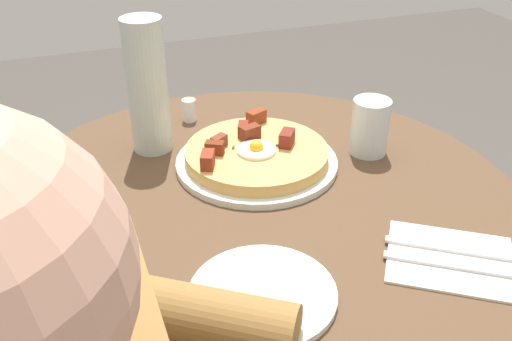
{
  "coord_description": "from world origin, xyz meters",
  "views": [
    {
      "loc": [
        0.73,
        -0.27,
        1.24
      ],
      "look_at": [
        -0.05,
        0.02,
        0.74
      ],
      "focal_mm": 40.48,
      "sensor_mm": 36.0,
      "label": 1
    }
  ],
  "objects_px": {
    "dining_table": "(255,278)",
    "breakfast_pizza": "(256,153)",
    "pizza_plate": "(257,162)",
    "fork": "(451,265)",
    "water_glass": "(370,127)",
    "salt_shaker": "(189,110)",
    "pepper_shaker": "(41,198)",
    "water_bottle": "(147,87)",
    "knife": "(451,249)",
    "bread_plate": "(263,294)"
  },
  "relations": [
    {
      "from": "breakfast_pizza",
      "to": "water_bottle",
      "type": "distance_m",
      "value": 0.22
    },
    {
      "from": "water_bottle",
      "to": "salt_shaker",
      "type": "distance_m",
      "value": 0.16
    },
    {
      "from": "dining_table",
      "to": "pepper_shaker",
      "type": "height_order",
      "value": "pepper_shaker"
    },
    {
      "from": "breakfast_pizza",
      "to": "bread_plate",
      "type": "xyz_separation_m",
      "value": [
        0.32,
        -0.11,
        -0.02
      ]
    },
    {
      "from": "pizza_plate",
      "to": "water_bottle",
      "type": "bearing_deg",
      "value": -128.7
    },
    {
      "from": "fork",
      "to": "water_glass",
      "type": "xyz_separation_m",
      "value": [
        -0.33,
        0.06,
        0.05
      ]
    },
    {
      "from": "dining_table",
      "to": "fork",
      "type": "distance_m",
      "value": 0.36
    },
    {
      "from": "breakfast_pizza",
      "to": "water_bottle",
      "type": "relative_size",
      "value": 1.03
    },
    {
      "from": "water_glass",
      "to": "knife",
      "type": "bearing_deg",
      "value": -7.13
    },
    {
      "from": "water_glass",
      "to": "salt_shaker",
      "type": "relative_size",
      "value": 2.26
    },
    {
      "from": "dining_table",
      "to": "breakfast_pizza",
      "type": "xyz_separation_m",
      "value": [
        -0.1,
        0.04,
        0.2
      ]
    },
    {
      "from": "knife",
      "to": "fork",
      "type": "bearing_deg",
      "value": -90.0
    },
    {
      "from": "dining_table",
      "to": "pizza_plate",
      "type": "relative_size",
      "value": 3.07
    },
    {
      "from": "fork",
      "to": "knife",
      "type": "height_order",
      "value": "same"
    },
    {
      "from": "fork",
      "to": "water_bottle",
      "type": "xyz_separation_m",
      "value": [
        -0.48,
        -0.31,
        0.12
      ]
    },
    {
      "from": "water_bottle",
      "to": "pizza_plate",
      "type": "bearing_deg",
      "value": 51.3
    },
    {
      "from": "pepper_shaker",
      "to": "water_glass",
      "type": "bearing_deg",
      "value": 89.52
    },
    {
      "from": "knife",
      "to": "salt_shaker",
      "type": "relative_size",
      "value": 3.94
    },
    {
      "from": "salt_shaker",
      "to": "pepper_shaker",
      "type": "relative_size",
      "value": 0.91
    },
    {
      "from": "dining_table",
      "to": "water_glass",
      "type": "distance_m",
      "value": 0.34
    },
    {
      "from": "breakfast_pizza",
      "to": "water_glass",
      "type": "xyz_separation_m",
      "value": [
        0.03,
        0.21,
        0.03
      ]
    },
    {
      "from": "salt_shaker",
      "to": "breakfast_pizza",
      "type": "bearing_deg",
      "value": 16.51
    },
    {
      "from": "pizza_plate",
      "to": "breakfast_pizza",
      "type": "relative_size",
      "value": 1.13
    },
    {
      "from": "water_bottle",
      "to": "knife",
      "type": "bearing_deg",
      "value": 36.21
    },
    {
      "from": "water_bottle",
      "to": "salt_shaker",
      "type": "height_order",
      "value": "water_bottle"
    },
    {
      "from": "water_glass",
      "to": "pepper_shaker",
      "type": "relative_size",
      "value": 2.04
    },
    {
      "from": "dining_table",
      "to": "water_glass",
      "type": "xyz_separation_m",
      "value": [
        -0.07,
        0.25,
        0.22
      ]
    },
    {
      "from": "dining_table",
      "to": "breakfast_pizza",
      "type": "bearing_deg",
      "value": 159.4
    },
    {
      "from": "water_glass",
      "to": "dining_table",
      "type": "bearing_deg",
      "value": -73.62
    },
    {
      "from": "breakfast_pizza",
      "to": "fork",
      "type": "height_order",
      "value": "breakfast_pizza"
    },
    {
      "from": "fork",
      "to": "knife",
      "type": "bearing_deg",
      "value": 90.0
    },
    {
      "from": "breakfast_pizza",
      "to": "dining_table",
      "type": "bearing_deg",
      "value": -20.6
    },
    {
      "from": "breakfast_pizza",
      "to": "salt_shaker",
      "type": "bearing_deg",
      "value": -163.49
    },
    {
      "from": "water_glass",
      "to": "pepper_shaker",
      "type": "xyz_separation_m",
      "value": [
        -0.0,
        -0.57,
        -0.03
      ]
    },
    {
      "from": "dining_table",
      "to": "water_bottle",
      "type": "distance_m",
      "value": 0.39
    },
    {
      "from": "fork",
      "to": "pepper_shaker",
      "type": "height_order",
      "value": "pepper_shaker"
    },
    {
      "from": "bread_plate",
      "to": "water_bottle",
      "type": "relative_size",
      "value": 0.78
    },
    {
      "from": "fork",
      "to": "water_bottle",
      "type": "bearing_deg",
      "value": 157.77
    },
    {
      "from": "bread_plate",
      "to": "knife",
      "type": "height_order",
      "value": "bread_plate"
    },
    {
      "from": "pepper_shaker",
      "to": "salt_shaker",
      "type": "bearing_deg",
      "value": 128.77
    },
    {
      "from": "water_glass",
      "to": "salt_shaker",
      "type": "height_order",
      "value": "water_glass"
    },
    {
      "from": "breakfast_pizza",
      "to": "salt_shaker",
      "type": "height_order",
      "value": "breakfast_pizza"
    },
    {
      "from": "breakfast_pizza",
      "to": "water_glass",
      "type": "relative_size",
      "value": 2.44
    },
    {
      "from": "bread_plate",
      "to": "pepper_shaker",
      "type": "distance_m",
      "value": 0.39
    },
    {
      "from": "bread_plate",
      "to": "pizza_plate",
      "type": "bearing_deg",
      "value": 161.1
    },
    {
      "from": "fork",
      "to": "salt_shaker",
      "type": "xyz_separation_m",
      "value": [
        -0.57,
        -0.22,
        0.02
      ]
    },
    {
      "from": "bread_plate",
      "to": "water_bottle",
      "type": "bearing_deg",
      "value": -173.51
    },
    {
      "from": "dining_table",
      "to": "pizza_plate",
      "type": "height_order",
      "value": "pizza_plate"
    },
    {
      "from": "knife",
      "to": "salt_shaker",
      "type": "bearing_deg",
      "value": 148.56
    },
    {
      "from": "pizza_plate",
      "to": "salt_shaker",
      "type": "distance_m",
      "value": 0.23
    }
  ]
}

